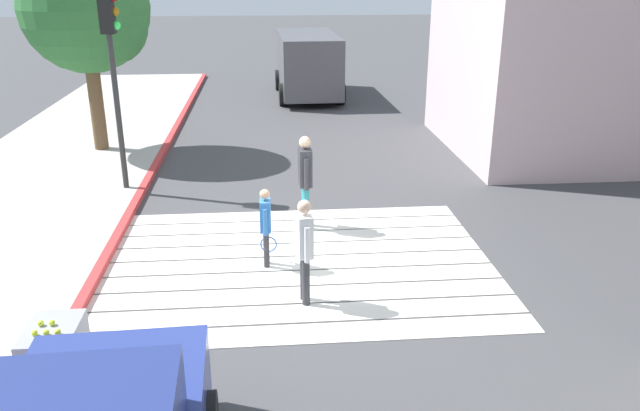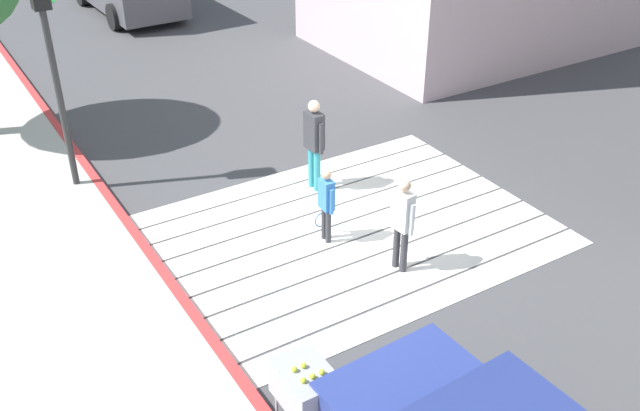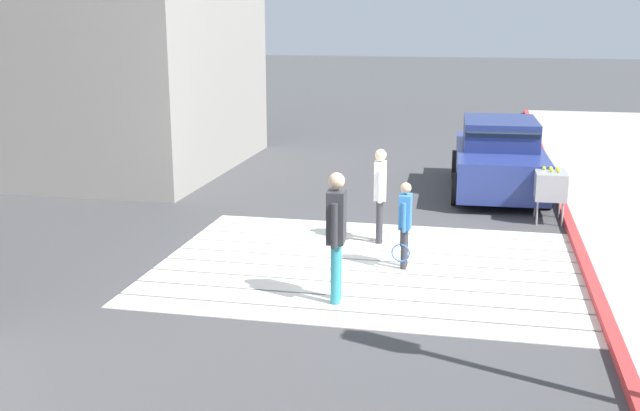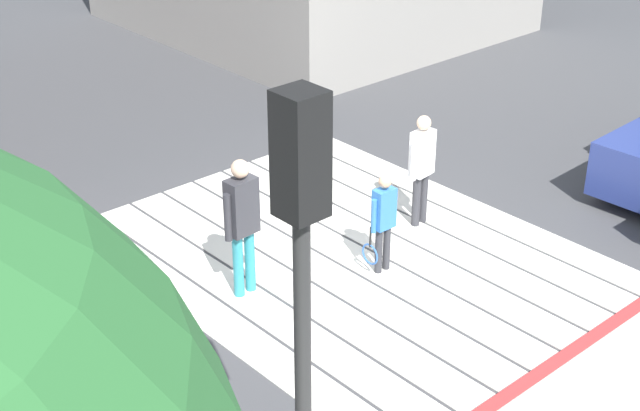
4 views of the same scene
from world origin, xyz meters
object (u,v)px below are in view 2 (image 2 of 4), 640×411
Objects in this scene: pedestrian_adult_trailing at (314,139)px; pedestrian_child_with_racket at (326,201)px; tennis_ball_cart at (306,387)px; pedestrian_adult_lead at (402,219)px; traffic_light_corner at (48,30)px.

pedestrian_adult_trailing is 1.33× the size of pedestrian_child_with_racket.
tennis_ball_cart is 4.07m from pedestrian_child_with_racket.
tennis_ball_cart is at bearing -145.13° from pedestrian_adult_lead.
traffic_light_corner is 2.64× the size of pedestrian_adult_lead.
pedestrian_child_with_racket is (2.36, 3.32, 0.06)m from tennis_ball_cart.
pedestrian_adult_lead is at bearing -66.82° from pedestrian_child_with_racket.
traffic_light_corner is 4.17× the size of tennis_ball_cart.
pedestrian_adult_lead is at bearing -93.86° from pedestrian_adult_trailing.
pedestrian_adult_lead is at bearing -55.57° from traffic_light_corner.
tennis_ball_cart is 0.76× the size of pedestrian_child_with_racket.
pedestrian_adult_trailing reaches higher than pedestrian_child_with_racket.
pedestrian_child_with_racket is at bearing -115.00° from pedestrian_adult_trailing.
pedestrian_adult_lead is (3.59, -5.24, -2.10)m from traffic_light_corner.
traffic_light_corner is at bearing 124.43° from pedestrian_adult_lead.
pedestrian_child_with_racket is (-0.75, -1.60, -0.28)m from pedestrian_adult_trailing.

